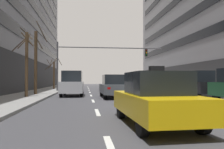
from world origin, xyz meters
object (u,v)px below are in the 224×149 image
Objects in this scene: street_tree_2 at (35,60)px; car_parked_2 at (198,84)px; street_tree_1 at (26,62)px; taxi_driving_1 at (155,99)px; traffic_signal_0 at (95,56)px; street_tree_0 at (54,73)px; car_parked_3 at (164,84)px; car_driving_2 at (114,86)px; pedestrian_0 at (183,82)px; pedestrian_1 at (174,81)px; car_driving_0 at (72,84)px.

car_parked_2 is at bearing -10.05° from street_tree_2.
street_tree_1 is at bearing -177.66° from car_parked_2.
taxi_driving_1 is 19.51m from traffic_signal_0.
street_tree_2 is at bearing -89.88° from street_tree_0.
street_tree_1 is (-13.41, -0.55, 1.59)m from car_parked_2.
car_driving_2 is at bearing -129.90° from car_parked_3.
car_parked_3 is at bearing -146.46° from pedestrian_0.
pedestrian_0 reaches higher than car_driving_2.
car_parked_3 is at bearing -23.38° from street_tree_0.
street_tree_1 reaches higher than pedestrian_1.
traffic_signal_0 is (-1.00, 19.20, 3.30)m from taxi_driving_1.
car_driving_2 is 7.35m from street_tree_2.
taxi_driving_1 is 12.85m from car_parked_2.
street_tree_0 is 17.20m from pedestrian_0.
street_tree_0 is (-3.18, 11.84, 1.27)m from car_driving_0.
pedestrian_0 is at bearing 63.40° from taxi_driving_1.
street_tree_0 reaches higher than pedestrian_0.
street_tree_0 is 0.72× the size of street_tree_2.
traffic_signal_0 is 2.57× the size of street_tree_1.
taxi_driving_1 is 14.71m from street_tree_2.
traffic_signal_0 is at bearing 175.88° from car_parked_3.
street_tree_0 reaches higher than car_driving_2.
street_tree_2 is at bearing -157.62° from car_parked_3.
street_tree_1 reaches higher than street_tree_0.
street_tree_0 is 0.92× the size of street_tree_1.
car_driving_2 is at bearing -127.25° from pedestrian_1.
street_tree_1 is (-6.33, 10.18, 1.84)m from taxi_driving_1.
traffic_signal_0 reaches higher than car_driving_2.
traffic_signal_0 is at bearing -158.17° from pedestrian_1.
pedestrian_0 is (10.44, 20.84, 0.35)m from taxi_driving_1.
car_driving_0 is 15.91m from pedestrian_0.
taxi_driving_1 is 0.91× the size of street_tree_1.
street_tree_1 is at bearing -142.83° from car_driving_0.
pedestrian_0 is at bearing 31.28° from car_driving_0.
taxi_driving_1 is 23.31m from pedestrian_0.
street_tree_0 is (-5.34, 5.22, -1.78)m from traffic_signal_0.
car_driving_0 is at bearing -108.07° from traffic_signal_0.
taxi_driving_1 reaches higher than car_driving_2.
street_tree_2 is at bearing -155.20° from pedestrian_0.
taxi_driving_1 reaches higher than car_parked_3.
traffic_signal_0 reaches higher than car_parked_2.
car_parked_2 reaches higher than pedestrian_1.
car_driving_0 reaches higher than pedestrian_1.
street_tree_0 reaches higher than taxi_driving_1.
car_parked_3 is at bearing 89.99° from car_parked_2.
street_tree_2 is (-6.43, 2.82, 2.16)m from car_driving_2.
pedestrian_0 is at bearing -12.04° from street_tree_0.
pedestrian_0 is (13.60, 8.26, 0.09)m from car_driving_0.
street_tree_2 reaches higher than taxi_driving_1.
pedestrian_0 is (16.78, -3.58, -1.17)m from street_tree_0.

